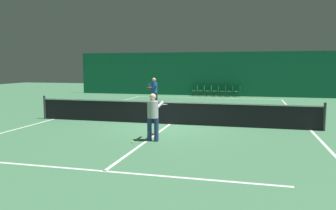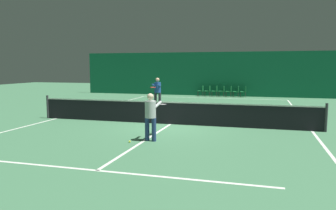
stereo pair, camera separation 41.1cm
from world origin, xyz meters
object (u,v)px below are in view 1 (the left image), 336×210
player_far (154,90)px  courtside_chair_0 (196,90)px  courtside_chair_5 (231,91)px  courtside_chair_1 (203,90)px  courtside_chair_6 (238,91)px  courtside_chair_3 (217,90)px  tennis_ball (132,142)px  tennis_net (170,112)px  courtside_chair_4 (224,91)px  player_near (153,113)px  courtside_chair_2 (210,90)px

player_far → courtside_chair_0: (1.28, 7.81, -0.53)m
player_far → courtside_chair_5: size_ratio=2.07×
player_far → courtside_chair_5: bearing=149.3°
player_far → courtside_chair_1: 8.04m
courtside_chair_5 → courtside_chair_6: size_ratio=1.00×
courtside_chair_1 → courtside_chair_3: bearing=90.0°
courtside_chair_0 → courtside_chair_1: size_ratio=1.00×
courtside_chair_1 → tennis_ball: bearing=0.5°
tennis_net → player_far: size_ratio=6.91×
courtside_chair_1 → courtside_chair_3: same height
courtside_chair_3 → courtside_chair_4: size_ratio=1.00×
player_near → courtside_chair_0: bearing=10.9°
tennis_net → courtside_chair_5: bearing=82.5°
courtside_chair_1 → tennis_ball: (0.16, -16.99, -0.45)m
player_near → courtside_chair_2: size_ratio=1.84×
player_near → courtside_chair_6: size_ratio=1.84×
courtside_chair_1 → courtside_chair_2: bearing=90.0°
player_near → courtside_chair_4: player_near is taller
player_far → courtside_chair_2: size_ratio=2.07×
player_near → tennis_net: bearing=10.3°
courtside_chair_5 → tennis_ball: bearing=-7.1°
courtside_chair_4 → courtside_chair_1: bearing=-90.0°
courtside_chair_6 → tennis_ball: courtside_chair_6 is taller
courtside_chair_6 → tennis_ball: bearing=-9.0°
player_far → courtside_chair_6: (4.70, 7.81, -0.53)m
player_near → courtside_chair_0: player_near is taller
courtside_chair_4 → tennis_ball: courtside_chair_4 is taller
player_far → tennis_net: bearing=20.0°
courtside_chair_0 → tennis_net: bearing=4.6°
player_far → courtside_chair_2: (2.42, 7.81, -0.53)m
player_near → courtside_chair_2: (-0.15, 16.53, -0.42)m
courtside_chair_0 → player_near: bearing=4.5°
courtside_chair_6 → tennis_ball: 17.21m
courtside_chair_0 → courtside_chair_4: 2.28m
courtside_chair_3 → player_far: bearing=-20.9°
courtside_chair_0 → courtside_chair_2: size_ratio=1.00×
player_near → courtside_chair_6: (2.13, 16.53, -0.42)m
player_near → courtside_chair_2: player_near is taller
courtside_chair_2 → tennis_net: bearing=-0.2°
tennis_net → courtside_chair_2: 13.42m
courtside_chair_0 → courtside_chair_6: (3.42, 0.00, 0.00)m
courtside_chair_1 → courtside_chair_6: (2.85, 0.00, 0.00)m
player_near → courtside_chair_4: size_ratio=1.84×
courtside_chair_2 → tennis_ball: size_ratio=12.73×
courtside_chair_3 → courtside_chair_4: (0.57, 0.00, 0.00)m
player_far → courtside_chair_3: bearing=156.3°
player_far → tennis_ball: (2.00, -9.18, -0.98)m
courtside_chair_2 → player_far: bearing=-17.2°
courtside_chair_2 → courtside_chair_4: 1.14m
tennis_net → player_near: bearing=-86.2°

